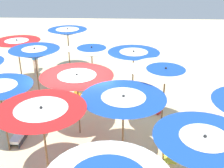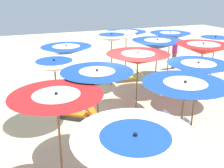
# 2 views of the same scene
# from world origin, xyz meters

# --- Properties ---
(ground) EXTENTS (38.79, 38.79, 0.04)m
(ground) POSITION_xyz_m (0.00, 0.00, -0.02)
(ground) COLOR beige
(beach_umbrella_3) EXTENTS (2.06, 2.06, 2.40)m
(beach_umbrella_3) POSITION_xyz_m (2.84, -0.30, 2.15)
(beach_umbrella_3) COLOR brown
(beach_umbrella_3) RESTS_ON ground
(beach_umbrella_5) EXTENTS (1.98, 1.98, 2.29)m
(beach_umbrella_5) POSITION_xyz_m (-3.13, -3.02, 2.07)
(beach_umbrella_5) COLOR brown
(beach_umbrella_5) RESTS_ON ground
(beach_umbrella_6) EXTENTS (1.93, 1.93, 2.32)m
(beach_umbrella_6) POSITION_xyz_m (-1.87, -1.88, 2.07)
(beach_umbrella_6) COLOR brown
(beach_umbrella_6) RESTS_ON ground
(beach_umbrella_7) EXTENTS (2.29, 2.29, 2.18)m
(beach_umbrella_7) POSITION_xyz_m (0.31, 0.09, 1.92)
(beach_umbrella_7) COLOR brown
(beach_umbrella_7) RESTS_ON ground
(beach_umbrella_8) EXTENTS (2.17, 2.17, 2.29)m
(beach_umbrella_8) POSITION_xyz_m (1.96, 1.54, 2.04)
(beach_umbrella_8) COLOR brown
(beach_umbrella_8) RESTS_ON ground
(beach_umbrella_9) EXTENTS (2.04, 2.04, 2.29)m
(beach_umbrella_9) POSITION_xyz_m (3.63, 3.14, 2.04)
(beach_umbrella_9) COLOR brown
(beach_umbrella_9) RESTS_ON ground
(beach_umbrella_10) EXTENTS (1.92, 1.92, 2.30)m
(beach_umbrella_10) POSITION_xyz_m (-5.23, -1.25, 2.09)
(beach_umbrella_10) COLOR brown
(beach_umbrella_10) RESTS_ON ground
(beach_umbrella_11) EXTENTS (2.01, 2.01, 2.16)m
(beach_umbrella_11) POSITION_xyz_m (-2.65, 0.22, 1.92)
(beach_umbrella_11) COLOR brown
(beach_umbrella_11) RESTS_ON ground
(beach_umbrella_12) EXTENTS (1.97, 1.97, 2.25)m
(beach_umbrella_12) POSITION_xyz_m (-1.90, 1.90, 2.02)
(beach_umbrella_12) COLOR brown
(beach_umbrella_12) RESTS_ON ground
(beach_umbrella_13) EXTENTS (2.19, 2.19, 2.44)m
(beach_umbrella_13) POSITION_xyz_m (0.35, 2.80, 2.22)
(beach_umbrella_13) COLOR brown
(beach_umbrella_13) RESTS_ON ground
(lounger_0) EXTENTS (0.41, 1.19, 0.65)m
(lounger_0) POSITION_xyz_m (-3.24, -3.82, 0.21)
(lounger_0) COLOR #333338
(lounger_0) RESTS_ON ground
(lounger_1) EXTENTS (1.29, 1.10, 0.55)m
(lounger_1) POSITION_xyz_m (-2.04, -0.03, 0.20)
(lounger_1) COLOR #333338
(lounger_1) RESTS_ON ground
(lounger_2) EXTENTS (1.11, 0.38, 0.68)m
(lounger_2) POSITION_xyz_m (0.75, -1.81, 0.21)
(lounger_2) COLOR #333338
(lounger_2) RESTS_ON ground
(lounger_3) EXTENTS (1.42, 0.53, 0.58)m
(lounger_3) POSITION_xyz_m (1.28, 2.95, 0.21)
(lounger_3) COLOR olive
(lounger_3) RESTS_ON ground
(lounger_4) EXTENTS (0.54, 1.45, 0.60)m
(lounger_4) POSITION_xyz_m (-4.86, -0.46, 0.20)
(lounger_4) COLOR silver
(lounger_4) RESTS_ON ground
(beachgoer_0) EXTENTS (0.30, 0.30, 1.64)m
(beachgoer_0) POSITION_xyz_m (-5.00, -2.95, 0.85)
(beachgoer_0) COLOR beige
(beachgoer_0) RESTS_ON ground
(beach_ball) EXTENTS (0.24, 0.24, 0.24)m
(beach_ball) POSITION_xyz_m (-1.04, 2.88, 0.12)
(beach_ball) COLOR red
(beach_ball) RESTS_ON ground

